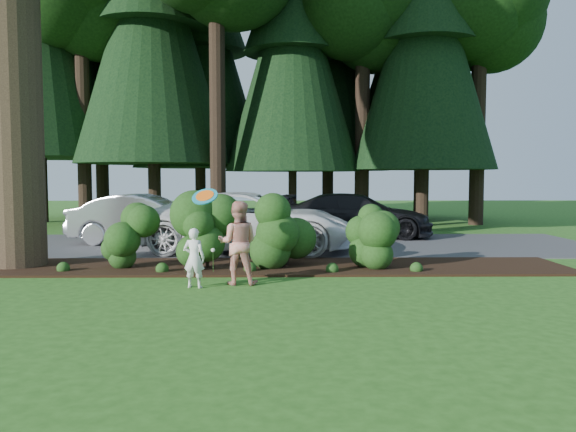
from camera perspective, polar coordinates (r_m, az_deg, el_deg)
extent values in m
plane|color=#265016|center=(9.87, -9.24, -8.26)|extent=(80.00, 80.00, 0.00)
cube|color=black|center=(13.03, -7.16, -5.13)|extent=(16.00, 2.50, 0.05)
cube|color=#38383A|center=(17.22, -5.62, -2.93)|extent=(22.00, 6.00, 0.03)
cylinder|color=#2D2116|center=(14.80, -26.38, 18.92)|extent=(1.24, 1.24, 12.00)
sphere|color=#1B3911|center=(13.27, -15.83, -2.33)|extent=(1.08, 1.08, 1.08)
cylinder|color=black|center=(13.33, -15.79, -4.50)|extent=(0.08, 0.08, 0.30)
sphere|color=#1B3911|center=(12.70, -8.22, -1.25)|extent=(1.35, 1.35, 1.35)
cylinder|color=black|center=(12.79, -8.18, -4.75)|extent=(0.08, 0.08, 0.30)
sphere|color=#1B3911|center=(12.90, -0.08, -1.61)|extent=(1.26, 1.26, 1.26)
cylinder|color=black|center=(12.99, -0.08, -4.58)|extent=(0.08, 0.08, 0.30)
sphere|color=#1B3911|center=(12.87, 7.97, -2.16)|extent=(1.17, 1.17, 1.17)
cylinder|color=black|center=(12.94, 7.95, -4.65)|extent=(0.08, 0.08, 0.30)
cylinder|color=#1B3911|center=(12.25, -10.41, -4.69)|extent=(0.01, 0.01, 0.50)
sphere|color=white|center=(12.21, -10.42, -3.44)|extent=(0.09, 0.09, 0.09)
cylinder|color=#1B3911|center=(12.20, -9.01, -4.71)|extent=(0.01, 0.01, 0.50)
sphere|color=white|center=(12.16, -9.03, -3.45)|extent=(0.09, 0.09, 0.09)
cylinder|color=#1B3911|center=(12.16, -7.61, -4.72)|extent=(0.01, 0.01, 0.50)
sphere|color=white|center=(12.13, -7.62, -3.46)|extent=(0.09, 0.09, 0.09)
cylinder|color=black|center=(26.10, -26.01, 9.79)|extent=(0.50, 0.50, 9.80)
cone|color=black|center=(26.55, -26.21, 15.80)|extent=(6.16, 6.16, 10.50)
cylinder|color=black|center=(25.59, -20.37, 9.28)|extent=(0.50, 0.50, 9.10)
cylinder|color=black|center=(25.33, -13.49, 11.06)|extent=(0.50, 0.50, 10.50)
cone|color=black|center=(25.88, -13.60, 17.67)|extent=(6.60, 6.60, 11.25)
cylinder|color=black|center=(23.28, -6.94, 9.61)|extent=(0.50, 0.50, 8.75)
cylinder|color=black|center=(24.30, 0.50, 12.31)|extent=(0.50, 0.50, 11.20)
cone|color=black|center=(24.97, 0.51, 19.60)|extent=(7.04, 7.04, 12.00)
cylinder|color=black|center=(25.43, 7.32, 9.92)|extent=(0.50, 0.50, 9.45)
cylinder|color=black|center=(24.54, 13.76, 11.70)|extent=(0.50, 0.50, 10.85)
cone|color=black|center=(25.15, 13.88, 18.72)|extent=(6.82, 6.82, 11.62)
cylinder|color=black|center=(27.09, 17.85, 9.77)|extent=(0.50, 0.50, 9.80)
cylinder|color=black|center=(29.79, -19.66, 10.54)|extent=(0.50, 0.50, 11.20)
cone|color=black|center=(30.33, -19.80, 16.55)|extent=(7.04, 7.04, 12.00)
cylinder|color=black|center=(28.00, -9.08, 10.44)|extent=(0.50, 0.50, 10.50)
cone|color=black|center=(28.49, -9.15, 16.44)|extent=(6.60, 6.60, 11.25)
cylinder|color=black|center=(28.88, 3.32, 11.68)|extent=(0.50, 0.50, 11.90)
cone|color=black|center=(29.52, 3.35, 18.24)|extent=(7.48, 7.48, 12.75)
cylinder|color=black|center=(29.07, 13.41, 9.79)|extent=(0.50, 0.50, 10.15)
cone|color=black|center=(29.51, 13.51, 15.40)|extent=(6.38, 6.38, 10.88)
imported|color=silver|center=(17.88, -14.17, -0.29)|extent=(4.69, 1.88, 1.52)
imported|color=white|center=(15.49, -3.83, -0.59)|extent=(6.11, 3.22, 1.64)
imported|color=black|center=(19.37, 6.98, 0.08)|extent=(5.39, 2.90, 1.48)
imported|color=white|center=(10.71, -9.52, -4.22)|extent=(0.46, 0.36, 1.13)
imported|color=red|center=(10.92, -5.11, -2.73)|extent=(0.83, 0.66, 1.62)
cylinder|color=teal|center=(10.90, -8.45, 1.98)|extent=(0.55, 0.43, 0.38)
cylinder|color=orange|center=(10.90, -8.45, 2.06)|extent=(0.38, 0.30, 0.27)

